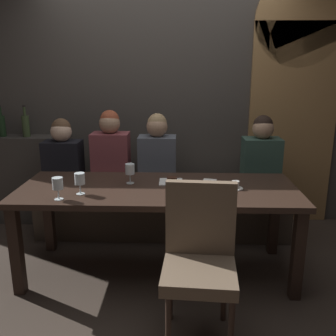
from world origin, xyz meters
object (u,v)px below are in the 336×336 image
object	(u,v)px
dining_table	(158,197)
diner_redhead	(63,158)
diner_bearded	(111,154)
wine_bottle_dark_red	(2,125)
espresso_cup	(235,186)
chair_near_side	(200,252)
wine_glass_near_left	(130,170)
dessert_plate	(171,181)
diner_near_end	(261,158)
wine_bottle_pale_label	(26,125)
wine_glass_center_front	(58,184)
banquette_bench	(162,213)
wine_glass_end_left	(80,179)
diner_far_end	(157,156)

from	to	relation	value
dining_table	diner_redhead	world-z (taller)	diner_redhead
diner_bearded	wine_bottle_dark_red	world-z (taller)	wine_bottle_dark_red
dining_table	espresso_cup	xyz separation A→B (m)	(0.61, -0.02, 0.11)
dining_table	chair_near_side	bearing A→B (deg)	-67.46
diner_redhead	wine_glass_near_left	distance (m)	0.95
wine_glass_near_left	dessert_plate	size ratio (longest dim) A/B	0.86
diner_near_end	wine_glass_near_left	bearing A→B (deg)	-152.48
wine_bottle_dark_red	wine_glass_near_left	xyz separation A→B (m)	(1.47, -0.92, -0.22)
diner_bearded	wine_bottle_pale_label	xyz separation A→B (m)	(-0.94, 0.30, 0.24)
wine_glass_center_front	dessert_plate	distance (m)	0.91
diner_near_end	dessert_plate	size ratio (longest dim) A/B	4.07
diner_bearded	wine_glass_center_front	size ratio (longest dim) A/B	4.96
diner_near_end	wine_glass_near_left	xyz separation A→B (m)	(-1.19, -0.62, 0.04)
diner_bearded	dessert_plate	distance (m)	0.85
banquette_bench	diner_redhead	size ratio (longest dim) A/B	3.39
wine_glass_end_left	espresso_cup	distance (m)	1.19
wine_glass_end_left	espresso_cup	xyz separation A→B (m)	(1.18, 0.16, -0.09)
wine_glass_center_front	dessert_plate	world-z (taller)	wine_glass_center_front
wine_bottle_pale_label	diner_bearded	bearing A→B (deg)	-17.54
dessert_plate	dining_table	bearing A→B (deg)	-130.37
diner_redhead	chair_near_side	bearing A→B (deg)	-48.14
espresso_cup	wine_glass_near_left	bearing A→B (deg)	172.15
wine_bottle_dark_red	wine_glass_center_front	size ratio (longest dim) A/B	1.99
banquette_bench	espresso_cup	size ratio (longest dim) A/B	20.83
diner_bearded	diner_near_end	bearing A→B (deg)	-0.32
wine_bottle_dark_red	dessert_plate	distance (m)	2.04
diner_far_end	espresso_cup	xyz separation A→B (m)	(0.65, -0.72, -0.06)
diner_redhead	diner_far_end	xyz separation A→B (m)	(0.92, 0.00, 0.02)
chair_near_side	dessert_plate	distance (m)	0.89
wine_glass_end_left	diner_bearded	bearing A→B (deg)	85.77
wine_glass_center_front	wine_glass_end_left	size ratio (longest dim) A/B	1.00
diner_redhead	wine_glass_end_left	size ratio (longest dim) A/B	4.50
dining_table	wine_glass_near_left	bearing A→B (deg)	158.35
diner_redhead	dessert_plate	xyz separation A→B (m)	(1.07, -0.57, -0.04)
dining_table	chair_near_side	size ratio (longest dim) A/B	2.24
wine_glass_center_front	espresso_cup	xyz separation A→B (m)	(1.30, 0.28, -0.09)
wine_glass_end_left	espresso_cup	size ratio (longest dim) A/B	1.37
dining_table	wine_glass_end_left	world-z (taller)	wine_glass_end_left
wine_bottle_pale_label	wine_glass_end_left	distance (m)	1.50
diner_bearded	dining_table	bearing A→B (deg)	-55.11
diner_bearded	wine_glass_end_left	xyz separation A→B (m)	(-0.07, -0.91, 0.02)
diner_bearded	diner_far_end	xyz separation A→B (m)	(0.46, -0.02, -0.01)
wine_glass_near_left	diner_far_end	bearing A→B (deg)	72.90
diner_bearded	wine_bottle_dark_red	distance (m)	1.25
dining_table	diner_near_end	distance (m)	1.20
wine_bottle_dark_red	wine_bottle_pale_label	xyz separation A→B (m)	(0.26, -0.00, 0.00)
banquette_bench	diner_far_end	world-z (taller)	diner_far_end
wine_glass_center_front	wine_glass_near_left	bearing A→B (deg)	40.73
dining_table	espresso_cup	distance (m)	0.62
diner_near_end	wine_glass_end_left	world-z (taller)	diner_near_end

